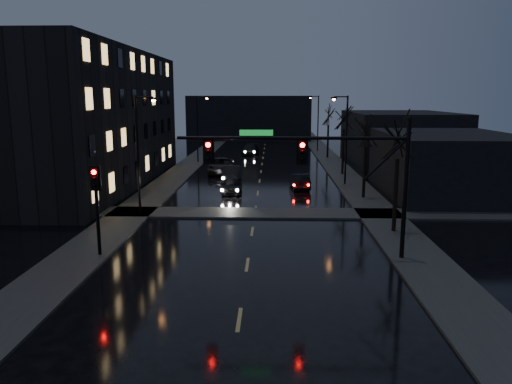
# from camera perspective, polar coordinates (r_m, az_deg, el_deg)

# --- Properties ---
(ground) EXTENTS (160.00, 160.00, 0.00)m
(ground) POSITION_cam_1_polar(r_m,az_deg,el_deg) (16.89, -2.40, -17.26)
(ground) COLOR black
(ground) RESTS_ON ground
(sidewalk_left) EXTENTS (3.00, 140.00, 0.12)m
(sidewalk_left) POSITION_cam_1_polar(r_m,az_deg,el_deg) (51.38, -9.03, 1.93)
(sidewalk_left) COLOR #2D2D2B
(sidewalk_left) RESTS_ON ground
(sidewalk_right) EXTENTS (3.00, 140.00, 0.12)m
(sidewalk_right) POSITION_cam_1_polar(r_m,az_deg,el_deg) (51.00, 10.09, 1.83)
(sidewalk_right) COLOR #2D2D2B
(sidewalk_right) RESTS_ON ground
(sidewalk_cross) EXTENTS (40.00, 3.00, 0.12)m
(sidewalk_cross) POSITION_cam_1_polar(r_m,az_deg,el_deg) (34.29, -0.14, -2.42)
(sidewalk_cross) COLOR #2D2D2B
(sidewalk_cross) RESTS_ON ground
(apartment_block) EXTENTS (12.00, 30.00, 12.00)m
(apartment_block) POSITION_cam_1_polar(r_m,az_deg,el_deg) (48.23, -19.84, 7.94)
(apartment_block) COLOR black
(apartment_block) RESTS_ON ground
(commercial_right_near) EXTENTS (10.00, 14.00, 5.00)m
(commercial_right_near) POSITION_cam_1_polar(r_m,az_deg,el_deg) (43.63, 21.04, 2.99)
(commercial_right_near) COLOR black
(commercial_right_near) RESTS_ON ground
(commercial_right_far) EXTENTS (12.00, 18.00, 6.00)m
(commercial_right_far) POSITION_cam_1_polar(r_m,az_deg,el_deg) (65.00, 16.03, 6.12)
(commercial_right_far) COLOR black
(commercial_right_far) RESTS_ON ground
(far_block) EXTENTS (22.00, 10.00, 8.00)m
(far_block) POSITION_cam_1_polar(r_m,az_deg,el_deg) (93.02, -0.74, 8.48)
(far_block) COLOR black
(far_block) RESTS_ON ground
(signal_mast) EXTENTS (11.11, 0.41, 7.00)m
(signal_mast) POSITION_cam_1_polar(r_m,az_deg,el_deg) (24.19, 8.23, 3.44)
(signal_mast) COLOR black
(signal_mast) RESTS_ON ground
(signal_pole_left) EXTENTS (0.35, 0.41, 4.53)m
(signal_pole_left) POSITION_cam_1_polar(r_m,az_deg,el_deg) (25.83, -17.77, -0.68)
(signal_pole_left) COLOR black
(signal_pole_left) RESTS_ON ground
(tree_near) EXTENTS (3.52, 3.52, 8.08)m
(tree_near) POSITION_cam_1_polar(r_m,az_deg,el_deg) (29.79, 16.04, 7.13)
(tree_near) COLOR black
(tree_near) RESTS_ON ground
(tree_mid_a) EXTENTS (3.30, 3.30, 7.58)m
(tree_mid_a) POSITION_cam_1_polar(r_m,az_deg,el_deg) (39.57, 12.49, 7.56)
(tree_mid_a) COLOR black
(tree_mid_a) RESTS_ON ground
(tree_mid_b) EXTENTS (3.74, 3.74, 8.59)m
(tree_mid_b) POSITION_cam_1_polar(r_m,az_deg,el_deg) (51.37, 10.07, 9.24)
(tree_mid_b) COLOR black
(tree_mid_b) RESTS_ON ground
(tree_far) EXTENTS (3.43, 3.43, 7.88)m
(tree_far) POSITION_cam_1_polar(r_m,az_deg,el_deg) (65.27, 8.31, 9.14)
(tree_far) COLOR black
(tree_far) RESTS_ON ground
(streetlight_l_near) EXTENTS (1.53, 0.28, 8.00)m
(streetlight_l_near) POSITION_cam_1_polar(r_m,az_deg,el_deg) (34.13, -13.06, 5.27)
(streetlight_l_near) COLOR black
(streetlight_l_near) RESTS_ON ground
(streetlight_l_far) EXTENTS (1.53, 0.28, 8.00)m
(streetlight_l_far) POSITION_cam_1_polar(r_m,az_deg,el_deg) (60.56, -6.53, 7.83)
(streetlight_l_far) COLOR black
(streetlight_l_far) RESTS_ON ground
(streetlight_r_mid) EXTENTS (1.53, 0.28, 8.00)m
(streetlight_r_mid) POSITION_cam_1_polar(r_m,az_deg,el_deg) (45.41, 10.03, 6.72)
(streetlight_r_mid) COLOR black
(streetlight_r_mid) RESTS_ON ground
(streetlight_r_far) EXTENTS (1.53, 0.28, 8.00)m
(streetlight_r_far) POSITION_cam_1_polar(r_m,az_deg,el_deg) (73.19, 6.94, 8.34)
(streetlight_r_far) COLOR black
(streetlight_r_far) RESTS_ON ground
(oncoming_car_a) EXTENTS (1.82, 4.15, 1.39)m
(oncoming_car_a) POSITION_cam_1_polar(r_m,az_deg,el_deg) (41.58, -2.77, 0.83)
(oncoming_car_a) COLOR black
(oncoming_car_a) RESTS_ON ground
(oncoming_car_b) EXTENTS (1.69, 4.41, 1.44)m
(oncoming_car_b) POSITION_cam_1_polar(r_m,az_deg,el_deg) (47.32, -2.81, 2.10)
(oncoming_car_b) COLOR black
(oncoming_car_b) RESTS_ON ground
(oncoming_car_c) EXTENTS (3.17, 6.05, 1.63)m
(oncoming_car_c) POSITION_cam_1_polar(r_m,az_deg,el_deg) (52.27, -3.98, 3.03)
(oncoming_car_c) COLOR black
(oncoming_car_c) RESTS_ON ground
(oncoming_car_d) EXTENTS (2.47, 5.08, 1.42)m
(oncoming_car_d) POSITION_cam_1_polar(r_m,az_deg,el_deg) (68.69, -0.65, 4.86)
(oncoming_car_d) COLOR black
(oncoming_car_d) RESTS_ON ground
(lead_car) EXTENTS (1.73, 4.13, 1.33)m
(lead_car) POSITION_cam_1_polar(r_m,az_deg,el_deg) (43.70, 5.02, 1.25)
(lead_car) COLOR black
(lead_car) RESTS_ON ground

